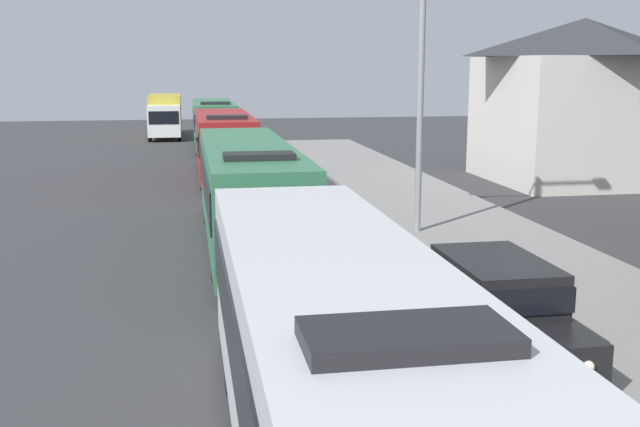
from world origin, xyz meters
TOP-DOWN VIEW (x-y plane):
  - bus_lead at (-1.30, 10.89)m, footprint 2.58×10.60m
  - bus_second_in_line at (-1.30, 24.23)m, footprint 2.58×12.21m
  - bus_middle at (-1.30, 38.32)m, footprint 2.58×10.45m
  - bus_fourth_in_line at (-1.30, 51.19)m, footprint 2.58×10.83m
  - white_suv at (2.40, 14.43)m, footprint 1.86×4.66m
  - box_truck_oncoming at (-4.60, 60.65)m, footprint 2.35×8.39m
  - streetlamp_mid at (4.10, 24.70)m, footprint 6.25×0.28m
  - house_distant_gabled at (14.92, 34.65)m, footprint 8.30×8.13m

SIDE VIEW (x-z plane):
  - white_suv at x=2.40m, z-range 0.08..1.98m
  - bus_middle at x=-1.30m, z-range 0.08..3.29m
  - bus_lead at x=-1.30m, z-range 0.08..3.29m
  - bus_fourth_in_line at x=-1.30m, z-range 0.08..3.29m
  - bus_second_in_line at x=-1.30m, z-range 0.09..3.30m
  - box_truck_oncoming at x=-4.60m, z-range 0.14..3.29m
  - house_distant_gabled at x=14.92m, z-range 0.07..7.51m
  - streetlamp_mid at x=4.10m, z-range 1.11..9.55m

